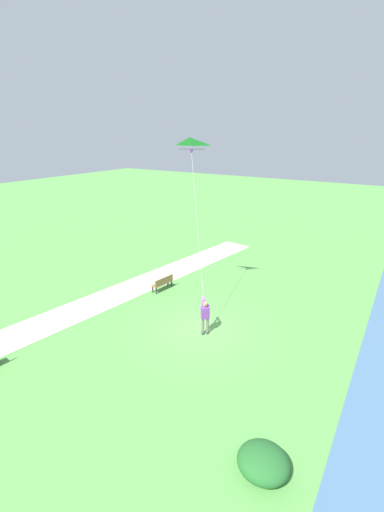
{
  "coord_description": "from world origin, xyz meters",
  "views": [
    {
      "loc": [
        -7.65,
        12.83,
        9.34
      ],
      "look_at": [
        -0.18,
        1.08,
        4.31
      ],
      "focal_mm": 24.08,
      "sensor_mm": 36.0,
      "label": 1
    }
  ],
  "objects": [
    {
      "name": "park_bench_near_walkway",
      "position": [
        4.39,
        -2.7,
        0.51
      ],
      "size": [
        0.66,
        1.55,
        0.88
      ],
      "color": "olive",
      "rests_on": "ground"
    },
    {
      "name": "ground_plane",
      "position": [
        0.0,
        0.0,
        0.0
      ],
      "size": [
        120.0,
        120.0,
        0.0
      ],
      "primitive_type": "plane",
      "color": "#569947"
    },
    {
      "name": "lakeside_shrub",
      "position": [
        -5.49,
        5.6,
        0.41
      ],
      "size": [
        1.53,
        1.46,
        0.81
      ],
      "primitive_type": "ellipsoid",
      "color": "#236028",
      "rests_on": "ground"
    },
    {
      "name": "flying_kite",
      "position": [
        1.66,
        -1.63,
        8.65
      ],
      "size": [
        2.48,
        2.0,
        7.24
      ],
      "color": "green"
    },
    {
      "name": "person_kite_flyer",
      "position": [
        -0.34,
        0.15,
        1.05
      ],
      "size": [
        0.6,
        0.59,
        1.83
      ],
      "color": "#232328",
      "rests_on": "ground"
    },
    {
      "name": "walkway_path",
      "position": [
        6.78,
        2.0,
        0.01
      ],
      "size": [
        7.07,
        32.01,
        0.02
      ],
      "primitive_type": "cube",
      "rotation": [
        0.0,
        0.0,
        -0.15
      ],
      "color": "#B7AD99",
      "rests_on": "ground"
    }
  ]
}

